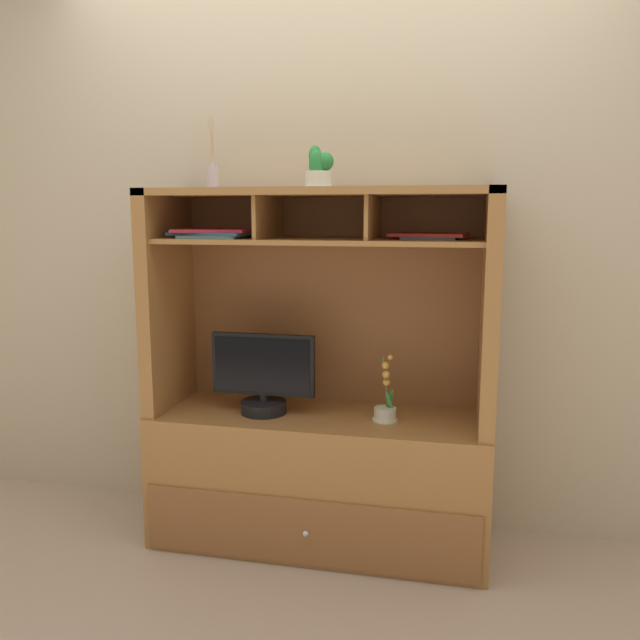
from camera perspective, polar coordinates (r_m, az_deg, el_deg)
floor_plane at (r=3.03m, az=0.00°, el=-18.84°), size 6.00×6.00×0.02m
back_wall at (r=2.94m, az=1.19°, el=8.91°), size 6.00×0.02×2.80m
media_console at (r=2.84m, az=0.04°, el=-10.17°), size 1.43×0.53×1.52m
tv_monitor at (r=2.78m, az=-5.03°, el=-5.20°), size 0.45×0.20×0.35m
potted_orchid at (r=2.71m, az=5.79°, el=-7.69°), size 0.11×0.11×0.28m
magazine_stack_left at (r=2.76m, az=-9.18°, el=7.56°), size 0.35×0.30×0.04m
magazine_stack_centre at (r=2.63m, az=9.62°, el=7.32°), size 0.32×0.26×0.02m
diffuser_bottle at (r=2.82m, az=-9.44°, el=12.37°), size 0.05×0.05×0.30m
potted_succulent at (r=2.65m, az=-0.10°, el=13.05°), size 0.12×0.12×0.17m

